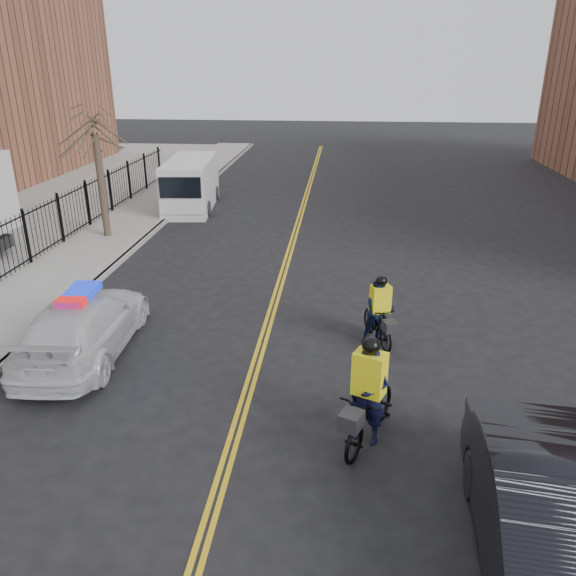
% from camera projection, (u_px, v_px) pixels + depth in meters
% --- Properties ---
extents(ground, '(120.00, 120.00, 0.00)m').
position_uv_depth(ground, '(254.00, 372.00, 13.19)').
color(ground, black).
rests_on(ground, ground).
extents(center_line_left, '(0.10, 60.00, 0.01)m').
position_uv_depth(center_line_left, '(285.00, 260.00, 20.57)').
color(center_line_left, gold).
rests_on(center_line_left, ground).
extents(center_line_right, '(0.10, 60.00, 0.01)m').
position_uv_depth(center_line_right, '(289.00, 260.00, 20.56)').
color(center_line_right, gold).
rests_on(center_line_right, ground).
extents(sidewalk, '(3.00, 60.00, 0.15)m').
position_uv_depth(sidewalk, '(90.00, 252.00, 21.21)').
color(sidewalk, gray).
rests_on(sidewalk, ground).
extents(curb, '(0.20, 60.00, 0.15)m').
position_uv_depth(curb, '(128.00, 254.00, 21.08)').
color(curb, gray).
rests_on(curb, ground).
extents(iron_fence, '(0.12, 28.00, 2.00)m').
position_uv_depth(iron_fence, '(48.00, 228.00, 21.00)').
color(iron_fence, black).
rests_on(iron_fence, ground).
extents(street_tree, '(3.20, 3.20, 4.80)m').
position_uv_depth(street_tree, '(97.00, 151.00, 21.76)').
color(street_tree, '#342A1F').
rests_on(street_tree, sidewalk).
extents(police_cruiser, '(2.43, 5.33, 1.67)m').
position_uv_depth(police_cruiser, '(84.00, 325.00, 13.78)').
color(police_cruiser, silver).
rests_on(police_cruiser, ground).
extents(dark_sedan, '(2.29, 5.55, 1.79)m').
position_uv_depth(dark_sedan, '(558.00, 536.00, 7.50)').
color(dark_sedan, black).
rests_on(dark_sedan, ground).
extents(cargo_van, '(2.59, 5.82, 2.37)m').
position_uv_depth(cargo_van, '(190.00, 185.00, 27.43)').
color(cargo_van, silver).
rests_on(cargo_van, ground).
extents(cyclist_near, '(1.62, 2.37, 2.20)m').
position_uv_depth(cyclist_near, '(367.00, 406.00, 10.56)').
color(cyclist_near, black).
rests_on(cyclist_near, ground).
extents(cyclist_far, '(1.09, 1.89, 1.85)m').
position_uv_depth(cyclist_far, '(379.00, 317.00, 14.32)').
color(cyclist_far, black).
rests_on(cyclist_far, ground).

